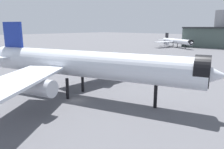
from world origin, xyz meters
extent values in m
plane|color=#56565B|center=(0.00, 0.00, 0.00)|extent=(900.00, 900.00, 0.00)
cylinder|color=silver|center=(-1.03, 3.26, 8.27)|extent=(54.86, 23.64, 6.36)
cone|color=silver|center=(25.40, 12.06, 8.27)|extent=(8.61, 8.12, 6.23)
cone|color=silver|center=(-27.45, -5.55, 8.27)|extent=(9.75, 8.34, 6.04)
cylinder|color=black|center=(24.19, 11.66, 8.74)|extent=(4.75, 7.00, 6.42)
cube|color=silver|center=(-10.09, 16.80, 7.47)|extent=(9.10, 25.14, 0.51)
cylinder|color=#B7BAC1|center=(-7.87, 14.37, 5.37)|extent=(8.51, 5.78, 3.50)
cube|color=silver|center=(-0.16, -13.02, 7.47)|extent=(22.06, 25.46, 0.51)
cylinder|color=#B7BAC1|center=(0.16, -9.74, 5.37)|extent=(8.51, 5.78, 3.50)
cube|color=navy|center=(-23.23, -4.14, 13.35)|extent=(6.54, 2.72, 10.17)
cube|color=silver|center=(-26.37, 1.77, 8.90)|extent=(7.93, 11.10, 0.38)
cylinder|color=black|center=(15.89, 8.89, 2.54)|extent=(0.76, 0.76, 5.09)
cylinder|color=black|center=(-4.73, 5.54, 2.54)|extent=(0.76, 0.76, 5.09)
cylinder|color=black|center=(-2.62, -0.79, 2.54)|extent=(0.76, 0.76, 5.09)
cylinder|color=silver|center=(-46.84, 139.20, 5.20)|extent=(35.41, 22.37, 4.00)
cone|color=silver|center=(-30.12, 129.76, 5.20)|extent=(5.76, 5.57, 3.92)
cone|color=silver|center=(-63.56, 148.64, 5.20)|extent=(6.39, 5.86, 3.80)
cylinder|color=black|center=(-30.81, 130.15, 5.50)|extent=(3.55, 4.40, 4.04)
cube|color=silver|center=(-44.18, 149.92, 4.70)|extent=(16.89, 16.21, 0.32)
cylinder|color=#B7BAC1|center=(-44.40, 147.66, 3.38)|extent=(5.76, 4.56, 2.20)
cube|color=silver|center=(-54.64, 131.39, 4.70)|extent=(9.45, 18.16, 0.32)
cylinder|color=#B7BAC1|center=(-52.82, 132.74, 3.38)|extent=(5.76, 4.56, 2.20)
cube|color=black|center=(-60.88, 147.13, 8.40)|extent=(4.21, 2.61, 6.40)
cube|color=silver|center=(-59.36, 151.39, 5.60)|extent=(6.41, 7.72, 0.24)
cube|color=silver|center=(-63.74, 143.63, 5.60)|extent=(6.41, 7.72, 0.24)
cylinder|color=black|center=(-36.14, 133.16, 1.60)|extent=(0.48, 0.48, 3.20)
cylinder|color=black|center=(-47.48, 141.97, 1.60)|extent=(0.48, 0.48, 3.20)
cylinder|color=black|center=(-49.54, 138.32, 1.60)|extent=(0.48, 0.48, 3.20)
cylinder|color=#939399|center=(-21.96, 165.61, 15.12)|extent=(10.34, 10.34, 30.23)
cube|color=black|center=(-16.53, 36.13, 0.32)|extent=(2.83, 2.57, 0.20)
cube|color=beige|center=(-16.53, 36.13, 1.12)|extent=(2.83, 2.57, 1.40)
sphere|color=black|center=(-16.14, 37.29, 0.22)|extent=(0.44, 0.44, 0.44)
sphere|color=black|center=(-15.32, 36.03, 0.22)|extent=(0.44, 0.44, 0.44)
sphere|color=black|center=(-17.75, 36.23, 0.22)|extent=(0.44, 0.44, 0.44)
sphere|color=black|center=(-16.92, 34.98, 0.22)|extent=(0.44, 0.44, 0.44)
camera|label=1|loc=(39.58, -29.31, 17.16)|focal=34.55mm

